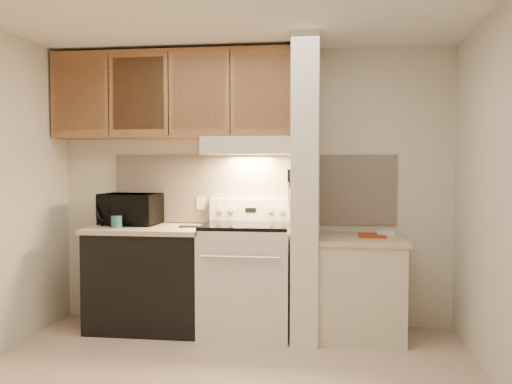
# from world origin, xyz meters

# --- Properties ---
(ceiling) EXTENTS (3.60, 3.60, 0.00)m
(ceiling) POSITION_xyz_m (0.00, 0.00, 2.50)
(ceiling) COLOR white
(ceiling) RESTS_ON wall_back
(wall_back) EXTENTS (3.60, 2.50, 0.02)m
(wall_back) POSITION_xyz_m (0.00, 1.50, 1.25)
(wall_back) COLOR beige
(wall_back) RESTS_ON floor
(backsplash) EXTENTS (2.60, 0.02, 0.63)m
(backsplash) POSITION_xyz_m (0.00, 1.49, 1.24)
(backsplash) COLOR beige
(backsplash) RESTS_ON wall_back
(range_body) EXTENTS (0.76, 0.65, 0.92)m
(range_body) POSITION_xyz_m (0.00, 1.16, 0.46)
(range_body) COLOR silver
(range_body) RESTS_ON floor
(oven_window) EXTENTS (0.50, 0.01, 0.30)m
(oven_window) POSITION_xyz_m (0.00, 0.84, 0.50)
(oven_window) COLOR black
(oven_window) RESTS_ON range_body
(oven_handle) EXTENTS (0.65, 0.02, 0.02)m
(oven_handle) POSITION_xyz_m (0.00, 0.80, 0.72)
(oven_handle) COLOR silver
(oven_handle) RESTS_ON range_body
(cooktop) EXTENTS (0.74, 0.64, 0.03)m
(cooktop) POSITION_xyz_m (0.00, 1.16, 0.94)
(cooktop) COLOR black
(cooktop) RESTS_ON range_body
(range_backguard) EXTENTS (0.76, 0.08, 0.20)m
(range_backguard) POSITION_xyz_m (0.00, 1.44, 1.05)
(range_backguard) COLOR silver
(range_backguard) RESTS_ON range_body
(range_display) EXTENTS (0.10, 0.01, 0.04)m
(range_display) POSITION_xyz_m (0.00, 1.40, 1.05)
(range_display) COLOR black
(range_display) RESTS_ON range_backguard
(range_knob_left_outer) EXTENTS (0.05, 0.02, 0.05)m
(range_knob_left_outer) POSITION_xyz_m (-0.28, 1.40, 1.05)
(range_knob_left_outer) COLOR silver
(range_knob_left_outer) RESTS_ON range_backguard
(range_knob_left_inner) EXTENTS (0.05, 0.02, 0.05)m
(range_knob_left_inner) POSITION_xyz_m (-0.18, 1.40, 1.05)
(range_knob_left_inner) COLOR silver
(range_knob_left_inner) RESTS_ON range_backguard
(range_knob_right_inner) EXTENTS (0.05, 0.02, 0.05)m
(range_knob_right_inner) POSITION_xyz_m (0.18, 1.40, 1.05)
(range_knob_right_inner) COLOR silver
(range_knob_right_inner) RESTS_ON range_backguard
(range_knob_right_outer) EXTENTS (0.05, 0.02, 0.05)m
(range_knob_right_outer) POSITION_xyz_m (0.28, 1.40, 1.05)
(range_knob_right_outer) COLOR silver
(range_knob_right_outer) RESTS_ON range_backguard
(dishwasher_front) EXTENTS (1.00, 0.63, 0.87)m
(dishwasher_front) POSITION_xyz_m (-0.88, 1.17, 0.43)
(dishwasher_front) COLOR black
(dishwasher_front) RESTS_ON floor
(left_countertop) EXTENTS (1.04, 0.67, 0.04)m
(left_countertop) POSITION_xyz_m (-0.88, 1.17, 0.89)
(left_countertop) COLOR #C6B498
(left_countertop) RESTS_ON dishwasher_front
(spoon_rest) EXTENTS (0.25, 0.13, 0.02)m
(spoon_rest) POSITION_xyz_m (-0.48, 1.17, 0.92)
(spoon_rest) COLOR black
(spoon_rest) RESTS_ON left_countertop
(teal_jar) EXTENTS (0.12, 0.12, 0.11)m
(teal_jar) POSITION_xyz_m (-1.14, 1.06, 0.96)
(teal_jar) COLOR #25615E
(teal_jar) RESTS_ON left_countertop
(outlet) EXTENTS (0.08, 0.01, 0.12)m
(outlet) POSITION_xyz_m (-0.48, 1.48, 1.10)
(outlet) COLOR beige
(outlet) RESTS_ON backsplash
(microwave) EXTENTS (0.54, 0.39, 0.29)m
(microwave) POSITION_xyz_m (-1.10, 1.31, 1.05)
(microwave) COLOR black
(microwave) RESTS_ON left_countertop
(partition_pillar) EXTENTS (0.22, 0.70, 2.50)m
(partition_pillar) POSITION_xyz_m (0.51, 1.15, 1.25)
(partition_pillar) COLOR silver
(partition_pillar) RESTS_ON floor
(pillar_trim) EXTENTS (0.01, 0.70, 0.04)m
(pillar_trim) POSITION_xyz_m (0.39, 1.15, 1.30)
(pillar_trim) COLOR #8E5F3A
(pillar_trim) RESTS_ON partition_pillar
(knife_strip) EXTENTS (0.02, 0.42, 0.04)m
(knife_strip) POSITION_xyz_m (0.39, 1.10, 1.32)
(knife_strip) COLOR black
(knife_strip) RESTS_ON partition_pillar
(knife_blade_a) EXTENTS (0.01, 0.03, 0.16)m
(knife_blade_a) POSITION_xyz_m (0.38, 0.94, 1.22)
(knife_blade_a) COLOR silver
(knife_blade_a) RESTS_ON knife_strip
(knife_handle_a) EXTENTS (0.02, 0.02, 0.10)m
(knife_handle_a) POSITION_xyz_m (0.38, 0.94, 1.37)
(knife_handle_a) COLOR black
(knife_handle_a) RESTS_ON knife_strip
(knife_blade_b) EXTENTS (0.01, 0.04, 0.18)m
(knife_blade_b) POSITION_xyz_m (0.38, 1.01, 1.21)
(knife_blade_b) COLOR silver
(knife_blade_b) RESTS_ON knife_strip
(knife_handle_b) EXTENTS (0.02, 0.02, 0.10)m
(knife_handle_b) POSITION_xyz_m (0.38, 1.01, 1.37)
(knife_handle_b) COLOR black
(knife_handle_b) RESTS_ON knife_strip
(knife_blade_c) EXTENTS (0.01, 0.04, 0.20)m
(knife_blade_c) POSITION_xyz_m (0.38, 1.09, 1.20)
(knife_blade_c) COLOR silver
(knife_blade_c) RESTS_ON knife_strip
(knife_handle_c) EXTENTS (0.02, 0.02, 0.10)m
(knife_handle_c) POSITION_xyz_m (0.38, 1.09, 1.37)
(knife_handle_c) COLOR black
(knife_handle_c) RESTS_ON knife_strip
(knife_blade_d) EXTENTS (0.01, 0.04, 0.16)m
(knife_blade_d) POSITION_xyz_m (0.38, 1.17, 1.22)
(knife_blade_d) COLOR silver
(knife_blade_d) RESTS_ON knife_strip
(knife_handle_d) EXTENTS (0.02, 0.02, 0.10)m
(knife_handle_d) POSITION_xyz_m (0.38, 1.18, 1.37)
(knife_handle_d) COLOR black
(knife_handle_d) RESTS_ON knife_strip
(knife_blade_e) EXTENTS (0.01, 0.04, 0.18)m
(knife_blade_e) POSITION_xyz_m (0.38, 1.27, 1.21)
(knife_blade_e) COLOR silver
(knife_blade_e) RESTS_ON knife_strip
(knife_handle_e) EXTENTS (0.02, 0.02, 0.10)m
(knife_handle_e) POSITION_xyz_m (0.38, 1.25, 1.37)
(knife_handle_e) COLOR black
(knife_handle_e) RESTS_ON knife_strip
(oven_mitt) EXTENTS (0.03, 0.10, 0.24)m
(oven_mitt) POSITION_xyz_m (0.38, 1.32, 1.15)
(oven_mitt) COLOR gray
(oven_mitt) RESTS_ON partition_pillar
(right_cab_base) EXTENTS (0.70, 0.60, 0.81)m
(right_cab_base) POSITION_xyz_m (0.97, 1.15, 0.40)
(right_cab_base) COLOR beige
(right_cab_base) RESTS_ON floor
(right_countertop) EXTENTS (0.74, 0.64, 0.04)m
(right_countertop) POSITION_xyz_m (0.97, 1.15, 0.83)
(right_countertop) COLOR #C6B498
(right_countertop) RESTS_ON right_cab_base
(red_folder) EXTENTS (0.24, 0.32, 0.01)m
(red_folder) POSITION_xyz_m (1.07, 1.25, 0.86)
(red_folder) COLOR #A93010
(red_folder) RESTS_ON right_countertop
(white_box) EXTENTS (0.15, 0.10, 0.04)m
(white_box) POSITION_xyz_m (1.19, 1.31, 0.87)
(white_box) COLOR white
(white_box) RESTS_ON right_countertop
(range_hood) EXTENTS (0.78, 0.44, 0.15)m
(range_hood) POSITION_xyz_m (0.00, 1.28, 1.62)
(range_hood) COLOR beige
(range_hood) RESTS_ON upper_cabinets
(hood_lip) EXTENTS (0.78, 0.04, 0.06)m
(hood_lip) POSITION_xyz_m (0.00, 1.07, 1.58)
(hood_lip) COLOR beige
(hood_lip) RESTS_ON range_hood
(upper_cabinets) EXTENTS (2.18, 0.33, 0.77)m
(upper_cabinets) POSITION_xyz_m (-0.69, 1.32, 2.08)
(upper_cabinets) COLOR #8E5F3A
(upper_cabinets) RESTS_ON wall_back
(cab_door_a) EXTENTS (0.46, 0.01, 0.63)m
(cab_door_a) POSITION_xyz_m (-1.51, 1.17, 2.08)
(cab_door_a) COLOR #8E5F3A
(cab_door_a) RESTS_ON upper_cabinets
(cab_gap_a) EXTENTS (0.01, 0.01, 0.73)m
(cab_gap_a) POSITION_xyz_m (-1.23, 1.16, 2.08)
(cab_gap_a) COLOR black
(cab_gap_a) RESTS_ON upper_cabinets
(cab_door_b) EXTENTS (0.46, 0.01, 0.63)m
(cab_door_b) POSITION_xyz_m (-0.96, 1.17, 2.08)
(cab_door_b) COLOR #8E5F3A
(cab_door_b) RESTS_ON upper_cabinets
(cab_gap_b) EXTENTS (0.01, 0.01, 0.73)m
(cab_gap_b) POSITION_xyz_m (-0.69, 1.16, 2.08)
(cab_gap_b) COLOR black
(cab_gap_b) RESTS_ON upper_cabinets
(cab_door_c) EXTENTS (0.46, 0.01, 0.63)m
(cab_door_c) POSITION_xyz_m (-0.42, 1.17, 2.08)
(cab_door_c) COLOR #8E5F3A
(cab_door_c) RESTS_ON upper_cabinets
(cab_gap_c) EXTENTS (0.01, 0.01, 0.73)m
(cab_gap_c) POSITION_xyz_m (-0.14, 1.16, 2.08)
(cab_gap_c) COLOR black
(cab_gap_c) RESTS_ON upper_cabinets
(cab_door_d) EXTENTS (0.46, 0.01, 0.63)m
(cab_door_d) POSITION_xyz_m (0.13, 1.17, 2.08)
(cab_door_d) COLOR #8E5F3A
(cab_door_d) RESTS_ON upper_cabinets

